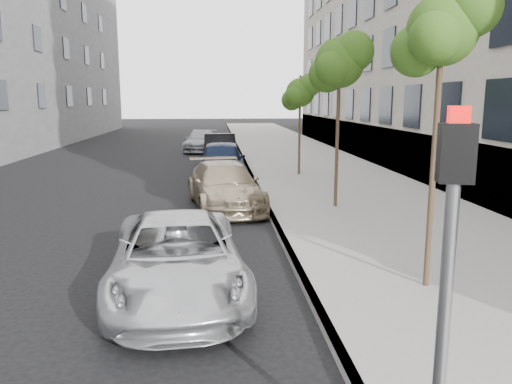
{
  "coord_description": "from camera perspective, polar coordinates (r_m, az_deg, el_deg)",
  "views": [
    {
      "loc": [
        -0.4,
        -6.37,
        3.29
      ],
      "look_at": [
        0.41,
        3.2,
        1.5
      ],
      "focal_mm": 35.0,
      "sensor_mm": 36.0,
      "label": 1
    }
  ],
  "objects": [
    {
      "name": "suv",
      "position": [
        15.25,
        -3.63,
        0.72
      ],
      "size": [
        2.61,
        4.97,
        1.37
      ],
      "primitive_type": "imported",
      "rotation": [
        0.0,
        0.0,
        0.15
      ],
      "color": "tan",
      "rests_on": "ground"
    },
    {
      "name": "tree_mid",
      "position": [
        14.86,
        9.62,
        14.34
      ],
      "size": [
        1.75,
        1.55,
        5.03
      ],
      "color": "#38281C",
      "rests_on": "sidewalk"
    },
    {
      "name": "signal_pole",
      "position": [
        3.96,
        21.07,
        -7.92
      ],
      "size": [
        0.28,
        0.23,
        3.11
      ],
      "rotation": [
        0.0,
        0.0,
        -0.25
      ],
      "color": "#939699",
      "rests_on": "sidewalk"
    },
    {
      "name": "minivan",
      "position": [
        8.62,
        -9.0,
        -7.36
      ],
      "size": [
        2.57,
        4.91,
        1.32
      ],
      "primitive_type": "imported",
      "rotation": [
        0.0,
        0.0,
        0.08
      ],
      "color": "silver",
      "rests_on": "ground"
    },
    {
      "name": "tree_far",
      "position": [
        21.19,
        5.13,
        11.25
      ],
      "size": [
        1.58,
        1.38,
        4.19
      ],
      "color": "#38281C",
      "rests_on": "sidewalk"
    },
    {
      "name": "ground",
      "position": [
        7.18,
        -1.15,
        -16.71
      ],
      "size": [
        160.0,
        160.0,
        0.0
      ],
      "primitive_type": "plane",
      "color": "black",
      "rests_on": "ground"
    },
    {
      "name": "sedan_blue",
      "position": [
        20.51,
        -3.96,
        3.59
      ],
      "size": [
        2.06,
        4.8,
        1.61
      ],
      "primitive_type": "imported",
      "rotation": [
        0.0,
        0.0,
        -0.03
      ],
      "color": "black",
      "rests_on": "ground"
    },
    {
      "name": "sidewalk",
      "position": [
        30.9,
        3.97,
        4.57
      ],
      "size": [
        6.4,
        72.0,
        0.14
      ],
      "primitive_type": "cube",
      "color": "gray",
      "rests_on": "ground"
    },
    {
      "name": "tree_near",
      "position": [
        8.73,
        20.69,
        16.82
      ],
      "size": [
        1.52,
        1.32,
        4.97
      ],
      "color": "#38281C",
      "rests_on": "sidewalk"
    },
    {
      "name": "curb",
      "position": [
        30.58,
        -1.85,
        4.53
      ],
      "size": [
        0.15,
        72.0,
        0.14
      ],
      "primitive_type": "cube",
      "color": "#9E9B93",
      "rests_on": "ground"
    },
    {
      "name": "sedan_black",
      "position": [
        26.08,
        -4.15,
        4.97
      ],
      "size": [
        1.6,
        4.58,
        1.51
      ],
      "primitive_type": "imported",
      "rotation": [
        0.0,
        0.0,
        0.0
      ],
      "color": "black",
      "rests_on": "ground"
    },
    {
      "name": "sedan_rear",
      "position": [
        32.08,
        -6.32,
        5.8
      ],
      "size": [
        2.27,
        4.68,
        1.31
      ],
      "primitive_type": "imported",
      "rotation": [
        0.0,
        0.0,
        -0.1
      ],
      "color": "gray",
      "rests_on": "ground"
    }
  ]
}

